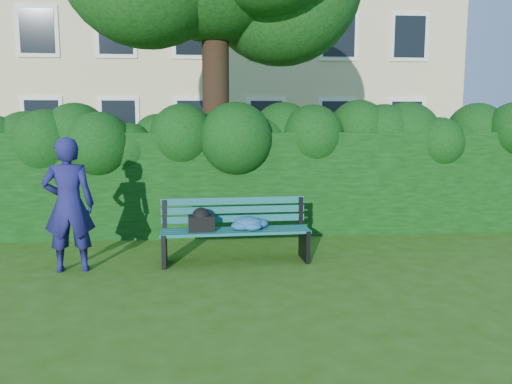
{
  "coord_description": "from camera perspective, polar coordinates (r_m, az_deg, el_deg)",
  "views": [
    {
      "loc": [
        -0.66,
        -6.67,
        1.97
      ],
      "look_at": [
        0.0,
        0.6,
        0.95
      ],
      "focal_mm": 35.0,
      "sensor_mm": 36.0,
      "label": 1
    }
  ],
  "objects": [
    {
      "name": "hedge",
      "position": [
        8.96,
        -0.93,
        1.09
      ],
      "size": [
        10.0,
        1.0,
        1.8
      ],
      "color": "black",
      "rests_on": "ground"
    },
    {
      "name": "man_reading",
      "position": [
        7.01,
        -20.62,
        -1.38
      ],
      "size": [
        0.7,
        0.5,
        1.79
      ],
      "primitive_type": "imported",
      "rotation": [
        0.0,
        0.0,
        3.26
      ],
      "color": "#181854",
      "rests_on": "ground"
    },
    {
      "name": "apartment_building",
      "position": [
        21.05,
        -3.51,
        18.98
      ],
      "size": [
        16.0,
        8.08,
        12.0
      ],
      "color": "beige",
      "rests_on": "ground"
    },
    {
      "name": "park_bench",
      "position": [
        7.09,
        -2.57,
        -4.03
      ],
      "size": [
        2.11,
        0.66,
        0.89
      ],
      "rotation": [
        0.0,
        0.0,
        0.05
      ],
      "color": "#10514C",
      "rests_on": "ground"
    },
    {
      "name": "ground",
      "position": [
        6.98,
        0.45,
        -8.43
      ],
      "size": [
        80.0,
        80.0,
        0.0
      ],
      "primitive_type": "plane",
      "color": "#30560F",
      "rests_on": "ground"
    }
  ]
}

